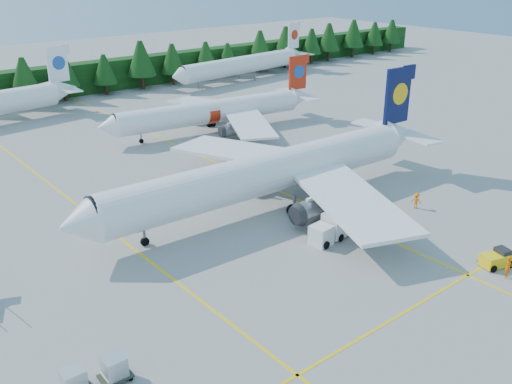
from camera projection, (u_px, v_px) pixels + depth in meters
ground at (368, 270)px, 49.72m from camera, size 320.00×320.00×0.00m
taxi_stripe_a at (116, 236)px, 55.88m from camera, size 0.25×120.00×0.01m
taxi_stripe_b at (271, 187)px, 67.55m from camera, size 0.25×120.00×0.01m
taxi_stripe_cross at (426, 300)px, 45.42m from camera, size 80.00×0.25×0.01m
treeline_hedge at (33, 85)px, 107.34m from camera, size 220.00×4.00×6.00m
airliner_navy at (259, 176)px, 60.13m from camera, size 44.77×36.81×13.01m
airliner_red at (207, 113)px, 87.66m from camera, size 35.47×29.01×10.34m
airliner_far_right at (237, 66)px, 123.60m from camera, size 37.98×7.75×11.06m
service_truck at (333, 227)px, 54.91m from camera, size 5.41×2.40×2.54m
baggage_tug at (497, 258)px, 50.20m from camera, size 3.07×2.20×1.48m
uld_pair at (94, 374)px, 35.86m from camera, size 4.52×2.09×1.52m
crew_a at (508, 267)px, 48.28m from camera, size 0.81×0.61×2.00m
crew_c at (416, 201)px, 61.69m from camera, size 0.65×0.83×1.77m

